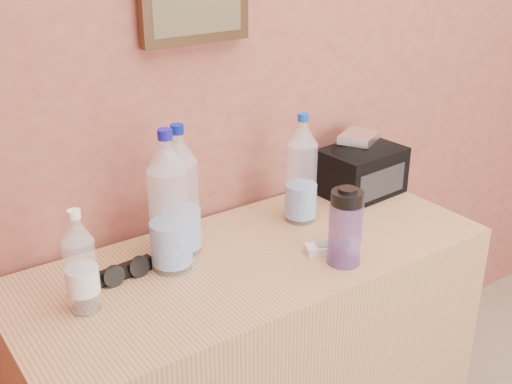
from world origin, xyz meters
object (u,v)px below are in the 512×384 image
(pet_large_a, at_px, (169,209))
(nalgene_bottle, at_px, (345,227))
(pet_large_b, at_px, (181,198))
(pet_large_c, at_px, (301,174))
(ac_remote, at_px, (333,247))
(pet_small, at_px, (81,267))
(toiletry_bag, at_px, (362,168))
(dresser, at_px, (254,376))
(sunglasses, at_px, (124,271))
(foil_packet, at_px, (359,137))

(pet_large_a, bearing_deg, nalgene_bottle, -31.65)
(pet_large_b, distance_m, pet_large_c, 0.36)
(pet_large_b, bearing_deg, ac_remote, -34.70)
(pet_large_b, height_order, ac_remote, pet_large_b)
(pet_large_c, xyz_separation_m, ac_remote, (-0.04, -0.19, -0.13))
(pet_large_c, bearing_deg, pet_large_b, 175.08)
(pet_large_c, relative_size, pet_small, 1.30)
(pet_large_a, distance_m, toiletry_bag, 0.70)
(dresser, relative_size, toiletry_bag, 5.14)
(pet_small, distance_m, nalgene_bottle, 0.63)
(pet_small, relative_size, nalgene_bottle, 1.19)
(pet_large_a, height_order, toiletry_bag, pet_large_a)
(pet_small, bearing_deg, sunglasses, 29.39)
(dresser, height_order, foil_packet, foil_packet)
(pet_small, xyz_separation_m, sunglasses, (0.12, 0.07, -0.09))
(pet_large_b, height_order, pet_small, pet_large_b)
(dresser, relative_size, pet_large_a, 3.48)
(pet_large_b, relative_size, sunglasses, 2.36)
(pet_small, relative_size, foil_packet, 2.10)
(pet_large_a, distance_m, pet_small, 0.25)
(ac_remote, bearing_deg, toiletry_bag, 56.49)
(pet_large_c, bearing_deg, nalgene_bottle, -103.79)
(nalgene_bottle, distance_m, foil_packet, 0.46)
(pet_large_b, bearing_deg, pet_small, -160.57)
(sunglasses, relative_size, toiletry_bag, 0.60)
(dresser, xyz_separation_m, foil_packet, (0.49, 0.15, 0.57))
(pet_large_b, relative_size, pet_small, 1.41)
(pet_large_a, distance_m, nalgene_bottle, 0.43)
(pet_small, distance_m, sunglasses, 0.17)
(pet_small, height_order, toiletry_bag, pet_small)
(nalgene_bottle, relative_size, ac_remote, 1.42)
(pet_small, bearing_deg, dresser, -2.00)
(pet_large_b, height_order, toiletry_bag, pet_large_b)
(pet_small, height_order, foil_packet, pet_small)
(pet_large_b, bearing_deg, pet_large_c, -4.92)
(dresser, bearing_deg, foil_packet, 17.23)
(nalgene_bottle, bearing_deg, ac_remote, 73.57)
(pet_large_a, distance_m, pet_large_b, 0.09)
(sunglasses, xyz_separation_m, ac_remote, (0.50, -0.18, -0.01))
(toiletry_bag, bearing_deg, dresser, -168.77)
(dresser, distance_m, nalgene_bottle, 0.54)
(pet_large_b, xyz_separation_m, toiletry_bag, (0.63, 0.01, -0.07))
(pet_large_b, distance_m, toiletry_bag, 0.64)
(pet_large_b, height_order, foil_packet, pet_large_b)
(pet_large_b, bearing_deg, pet_large_a, -136.54)
(pet_large_b, distance_m, foil_packet, 0.63)
(pet_large_a, xyz_separation_m, ac_remote, (0.38, -0.16, -0.15))
(ac_remote, bearing_deg, foil_packet, 58.97)
(pet_large_a, relative_size, pet_small, 1.48)
(dresser, height_order, nalgene_bottle, nalgene_bottle)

